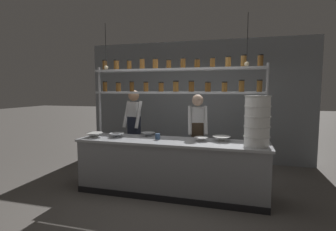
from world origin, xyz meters
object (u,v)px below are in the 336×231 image
at_px(prep_bowl_near_left, 117,135).
at_px(prep_bowl_far_left, 221,139).
at_px(serving_cup_front, 158,136).
at_px(prep_bowl_center_back, 201,139).
at_px(prep_bowl_center_front, 148,134).
at_px(prep_bowl_near_right, 94,135).
at_px(spice_shelf_unit, 176,83).
at_px(container_stack, 257,121).
at_px(chef_left, 134,126).
at_px(chef_center, 197,132).

xyz_separation_m(prep_bowl_near_left, prep_bowl_far_left, (1.82, 0.14, 0.01)).
xyz_separation_m(prep_bowl_far_left, serving_cup_front, (-1.06, -0.14, 0.01)).
relative_size(prep_bowl_center_back, prep_bowl_far_left, 0.77).
relative_size(prep_bowl_center_front, prep_bowl_near_right, 0.86).
distance_m(prep_bowl_center_front, prep_bowl_center_back, 1.01).
height_order(spice_shelf_unit, prep_bowl_near_left, spice_shelf_unit).
bearing_deg(prep_bowl_center_back, container_stack, -11.10).
distance_m(chef_left, prep_bowl_center_front, 0.76).
relative_size(prep_bowl_near_left, prep_bowl_near_right, 0.88).
height_order(prep_bowl_center_front, prep_bowl_far_left, prep_bowl_far_left).
bearing_deg(serving_cup_front, spice_shelf_unit, 51.84).
bearing_deg(prep_bowl_near_left, chef_center, 25.50).
bearing_deg(serving_cup_front, prep_bowl_center_back, 4.82).
distance_m(chef_center, container_stack, 1.30).
distance_m(prep_bowl_near_left, prep_bowl_near_right, 0.40).
bearing_deg(prep_bowl_near_right, prep_bowl_center_front, 21.67).
distance_m(chef_center, prep_bowl_near_right, 1.88).
relative_size(chef_center, container_stack, 2.21).
bearing_deg(prep_bowl_far_left, prep_bowl_center_back, -166.47).
bearing_deg(prep_bowl_center_back, prep_bowl_near_right, -174.79).
xyz_separation_m(chef_center, prep_bowl_center_back, (0.16, -0.58, -0.01)).
bearing_deg(chef_left, chef_center, 1.23).
height_order(spice_shelf_unit, prep_bowl_center_back, spice_shelf_unit).
bearing_deg(prep_bowl_near_left, spice_shelf_unit, 17.29).
bearing_deg(prep_bowl_near_left, prep_bowl_far_left, 4.44).
distance_m(prep_bowl_center_front, serving_cup_front, 0.36).
xyz_separation_m(prep_bowl_center_back, serving_cup_front, (-0.73, -0.06, 0.02)).
distance_m(prep_bowl_near_left, prep_bowl_center_front, 0.56).
distance_m(chef_left, prep_bowl_far_left, 1.95).
xyz_separation_m(container_stack, prep_bowl_far_left, (-0.53, 0.25, -0.34)).
bearing_deg(container_stack, spice_shelf_unit, 162.65).
xyz_separation_m(chef_center, prep_bowl_near_left, (-1.34, -0.64, -0.01)).
height_order(prep_bowl_near_right, prep_bowl_far_left, same).
relative_size(prep_bowl_center_back, prep_bowl_near_right, 0.78).
bearing_deg(container_stack, prep_bowl_center_back, 168.90).
xyz_separation_m(chef_left, container_stack, (2.37, -0.91, 0.28)).
height_order(chef_left, prep_bowl_far_left, chef_left).
xyz_separation_m(spice_shelf_unit, prep_bowl_near_right, (-1.40, -0.42, -0.92)).
relative_size(spice_shelf_unit, prep_bowl_center_back, 13.27).
xyz_separation_m(container_stack, prep_bowl_center_back, (-0.86, 0.17, -0.35)).
xyz_separation_m(chef_left, prep_bowl_near_left, (0.02, -0.80, -0.07)).
distance_m(chef_left, prep_bowl_center_back, 1.69).
distance_m(spice_shelf_unit, prep_bowl_center_back, 1.08).
height_order(chef_left, prep_bowl_center_back, chef_left).
distance_m(spice_shelf_unit, chef_left, 1.43).
relative_size(prep_bowl_near_left, prep_bowl_far_left, 0.87).
bearing_deg(prep_bowl_center_back, spice_shelf_unit, 152.63).
relative_size(container_stack, prep_bowl_near_right, 2.55).
xyz_separation_m(spice_shelf_unit, prep_bowl_far_left, (0.81, -0.17, -0.92)).
height_order(prep_bowl_near_left, prep_bowl_near_right, prep_bowl_near_right).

